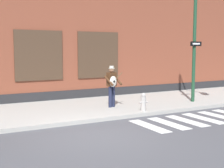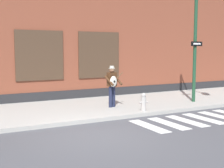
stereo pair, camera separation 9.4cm
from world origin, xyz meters
The scene contains 7 objects.
ground_plane centered at (0.00, 0.00, 0.00)m, with size 160.00×160.00×0.00m, color #4C4C51.
sidewalk centered at (0.00, 3.85, 0.07)m, with size 28.00×4.50×0.14m.
building_backdrop centered at (0.00, 8.09, 3.45)m, with size 28.00×4.06×6.92m.
crosswalk centered at (4.38, 0.30, 0.01)m, with size 5.20×1.90×0.01m.
busker centered at (2.19, 3.21, 1.10)m, with size 0.77×0.64×1.69m.
traffic_light centered at (6.04, 1.78, 3.82)m, with size 0.60×2.56×5.38m.
fire_hydrant centered at (2.88, 1.95, 0.48)m, with size 0.38×0.20×0.70m.
Camera 1 is at (-3.78, -7.87, 2.48)m, focal length 50.00 mm.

